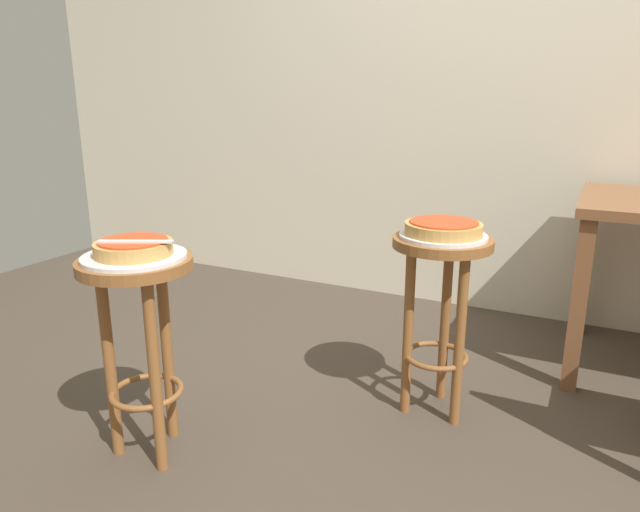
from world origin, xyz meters
name	(u,v)px	position (x,y,z in m)	size (l,w,h in m)	color
ground_plane	(381,471)	(0.00, 0.00, 0.00)	(6.00, 6.00, 0.00)	#42382D
back_wall	(509,19)	(0.00, 1.65, 1.50)	(6.00, 0.10, 3.00)	beige
stool_foreground	(140,316)	(-0.72, -0.24, 0.48)	(0.35, 0.35, 0.67)	brown
serving_plate_foreground	(134,257)	(-0.72, -0.24, 0.67)	(0.31, 0.31, 0.01)	silver
pizza_foreground	(134,248)	(-0.72, -0.24, 0.70)	(0.23, 0.23, 0.05)	tan
stool_middle	(440,288)	(0.04, 0.43, 0.48)	(0.35, 0.35, 0.67)	brown
serving_plate_middle	(443,236)	(0.04, 0.43, 0.67)	(0.30, 0.30, 0.01)	silver
pizza_middle	(444,228)	(0.04, 0.43, 0.70)	(0.27, 0.27, 0.05)	tan
pizza_server_knife	(136,241)	(-0.69, -0.26, 0.73)	(0.22, 0.02, 0.01)	silver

